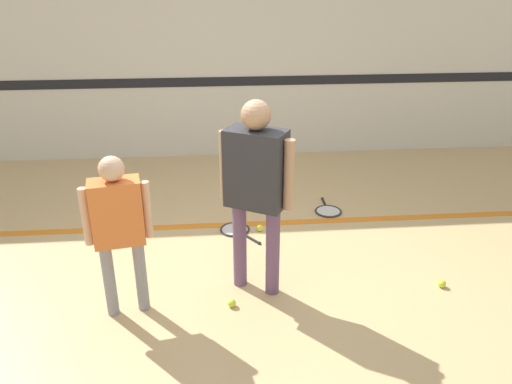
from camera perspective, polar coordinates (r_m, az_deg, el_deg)
The scene contains 10 objects.
ground_plane at distance 4.28m, azimuth -1.15°, elevation -9.80°, with size 16.00×16.00×0.00m, color tan.
wall_back at distance 6.70m, azimuth -3.17°, elevation 17.35°, with size 16.00×0.07×3.20m.
floor_stripe at distance 5.11m, azimuth -1.89°, elevation -3.69°, with size 14.40×0.10×0.01m.
person_instructor at distance 3.70m, azimuth -0.00°, elevation 1.51°, with size 0.53×0.42×1.56m.
person_student_left at distance 3.64m, azimuth -15.50°, elevation -3.16°, with size 0.47×0.25×1.25m.
racket_spare_on_floor at distance 4.98m, azimuth -2.28°, elevation -4.37°, with size 0.44×0.52×0.03m.
racket_second_spare at distance 5.43m, azimuth 8.23°, elevation -2.11°, with size 0.29×0.48×0.03m.
tennis_ball_near_instructor at distance 3.95m, azimuth -2.78°, elevation -12.55°, with size 0.07×0.07×0.07m, color #CCE038.
tennis_ball_by_spare_racket at distance 4.97m, azimuth 0.42°, elevation -4.13°, with size 0.07×0.07×0.07m, color #CCE038.
tennis_ball_stray_left at distance 4.42m, azimuth 20.47°, elevation -9.77°, with size 0.07×0.07×0.07m, color #CCE038.
Camera 1 is at (-0.22, -3.54, 2.39)m, focal length 35.00 mm.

